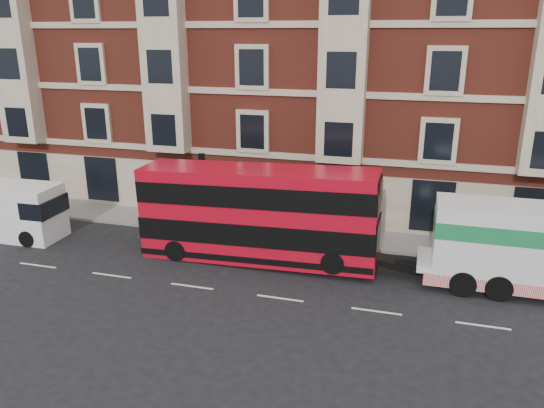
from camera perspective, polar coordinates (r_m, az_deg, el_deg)
The scene contains 8 objects.
ground at distance 22.56m, azimuth 0.86°, elevation -10.11°, with size 120.00×120.00×0.00m, color black.
sidewalk at distance 29.18m, azimuth 4.69°, elevation -3.23°, with size 90.00×3.00×0.15m, color slate.
victorian_terrace at distance 34.52m, azimuth 8.55°, elevation 16.92°, with size 45.00×12.00×20.40m.
lamp_post_west at distance 28.86m, azimuth -7.46°, elevation 1.88°, with size 0.35×0.15×4.35m.
double_decker_bus at distance 25.20m, azimuth -1.52°, elevation -0.96°, with size 11.35×2.61×4.59m.
tow_truck at distance 24.81m, azimuth 26.23°, elevation -4.28°, with size 9.09×2.69×3.79m.
box_van at distance 31.86m, azimuth -26.41°, elevation -0.65°, with size 5.71×2.53×2.95m.
pedestrian at distance 30.01m, azimuth -9.26°, elevation -1.08°, with size 0.56×0.37×1.55m, color #1E1C39.
Camera 1 is at (5.10, -19.21, 10.67)m, focal length 35.00 mm.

